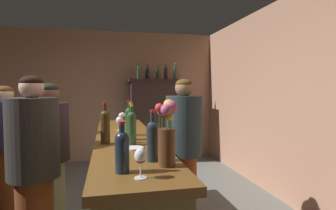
{
  "coord_description": "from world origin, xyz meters",
  "views": [
    {
      "loc": [
        0.42,
        -2.63,
        1.51
      ],
      "look_at": [
        1.09,
        0.37,
        1.33
      ],
      "focal_mm": 29.18,
      "sensor_mm": 36.0,
      "label": 1
    }
  ],
  "objects_px": {
    "display_bottle_midleft": "(147,72)",
    "patron_tall": "(50,155)",
    "wine_bottle_chardonnay": "(153,139)",
    "wine_glass_mid": "(140,158)",
    "wine_glass_front": "(121,116)",
    "display_bottle_center": "(157,73)",
    "flower_arrangement": "(167,132)",
    "display_cabinet": "(157,118)",
    "patron_redhead": "(6,142)",
    "wine_bottle_malbec": "(129,120)",
    "display_bottle_right": "(175,72)",
    "cheese_plate": "(134,148)",
    "wine_bottle_syrah": "(131,124)",
    "wine_bottle_merlot": "(122,150)",
    "display_bottle_left": "(138,72)",
    "bar_counter": "(127,193)",
    "wine_bottle_pinot": "(105,125)",
    "wine_bottle_rose": "(132,127)",
    "patron_in_navy": "(34,171)",
    "bartender": "(184,149)",
    "wine_glass_rear": "(123,115)",
    "wine_glass_spare": "(119,121)",
    "display_bottle_midright": "(166,72)"
  },
  "relations": [
    {
      "from": "wine_glass_front",
      "to": "display_bottle_center",
      "type": "bearing_deg",
      "value": 68.7
    },
    {
      "from": "wine_glass_mid",
      "to": "display_bottle_right",
      "type": "xyz_separation_m",
      "value": [
        1.25,
        4.31,
        0.69
      ]
    },
    {
      "from": "wine_bottle_chardonnay",
      "to": "display_bottle_midleft",
      "type": "relative_size",
      "value": 1.04
    },
    {
      "from": "patron_in_navy",
      "to": "wine_bottle_chardonnay",
      "type": "bearing_deg",
      "value": -75.65
    },
    {
      "from": "display_cabinet",
      "to": "patron_redhead",
      "type": "height_order",
      "value": "display_cabinet"
    },
    {
      "from": "wine_bottle_malbec",
      "to": "wine_bottle_chardonnay",
      "type": "relative_size",
      "value": 1.06
    },
    {
      "from": "display_cabinet",
      "to": "wine_bottle_pinot",
      "type": "bearing_deg",
      "value": -106.93
    },
    {
      "from": "wine_glass_spare",
      "to": "display_bottle_right",
      "type": "relative_size",
      "value": 0.43
    },
    {
      "from": "wine_glass_mid",
      "to": "display_bottle_center",
      "type": "relative_size",
      "value": 0.48
    },
    {
      "from": "cheese_plate",
      "to": "wine_glass_spare",
      "type": "bearing_deg",
      "value": 93.75
    },
    {
      "from": "wine_glass_rear",
      "to": "display_bottle_midright",
      "type": "distance_m",
      "value": 2.37
    },
    {
      "from": "wine_glass_rear",
      "to": "display_bottle_midleft",
      "type": "relative_size",
      "value": 0.44
    },
    {
      "from": "wine_bottle_malbec",
      "to": "wine_bottle_syrah",
      "type": "relative_size",
      "value": 1.02
    },
    {
      "from": "wine_glass_spare",
      "to": "bartender",
      "type": "height_order",
      "value": "bartender"
    },
    {
      "from": "display_bottle_left",
      "to": "patron_redhead",
      "type": "distance_m",
      "value": 2.84
    },
    {
      "from": "wine_bottle_chardonnay",
      "to": "wine_glass_mid",
      "type": "relative_size",
      "value": 2.09
    },
    {
      "from": "wine_glass_spare",
      "to": "cheese_plate",
      "type": "xyz_separation_m",
      "value": [
        0.06,
        -0.95,
        -0.09
      ]
    },
    {
      "from": "wine_bottle_syrah",
      "to": "bartender",
      "type": "height_order",
      "value": "bartender"
    },
    {
      "from": "wine_bottle_merlot",
      "to": "display_bottle_left",
      "type": "bearing_deg",
      "value": 82.45
    },
    {
      "from": "wine_bottle_syrah",
      "to": "flower_arrangement",
      "type": "relative_size",
      "value": 0.86
    },
    {
      "from": "wine_bottle_malbec",
      "to": "wine_bottle_chardonnay",
      "type": "xyz_separation_m",
      "value": [
        0.07,
        -0.96,
        -0.01
      ]
    },
    {
      "from": "display_cabinet",
      "to": "display_bottle_midleft",
      "type": "xyz_separation_m",
      "value": [
        -0.2,
        0.0,
        0.96
      ]
    },
    {
      "from": "wine_glass_rear",
      "to": "flower_arrangement",
      "type": "bearing_deg",
      "value": -86.25
    },
    {
      "from": "display_bottle_midleft",
      "to": "patron_tall",
      "type": "height_order",
      "value": "display_bottle_midleft"
    },
    {
      "from": "wine_bottle_syrah",
      "to": "wine_glass_rear",
      "type": "distance_m",
      "value": 1.25
    },
    {
      "from": "wine_glass_rear",
      "to": "patron_redhead",
      "type": "xyz_separation_m",
      "value": [
        -1.44,
        0.16,
        -0.33
      ]
    },
    {
      "from": "wine_bottle_rose",
      "to": "display_bottle_center",
      "type": "xyz_separation_m",
      "value": [
        0.84,
        3.5,
        0.63
      ]
    },
    {
      "from": "bar_counter",
      "to": "display_bottle_right",
      "type": "relative_size",
      "value": 8.22
    },
    {
      "from": "wine_bottle_merlot",
      "to": "wine_bottle_syrah",
      "type": "distance_m",
      "value": 0.93
    },
    {
      "from": "wine_glass_mid",
      "to": "display_bottle_center",
      "type": "bearing_deg",
      "value": 78.59
    },
    {
      "from": "wine_glass_front",
      "to": "display_bottle_left",
      "type": "bearing_deg",
      "value": 78.14
    },
    {
      "from": "flower_arrangement",
      "to": "display_bottle_midleft",
      "type": "bearing_deg",
      "value": 83.32
    },
    {
      "from": "wine_bottle_chardonnay",
      "to": "cheese_plate",
      "type": "height_order",
      "value": "wine_bottle_chardonnay"
    },
    {
      "from": "bar_counter",
      "to": "wine_bottle_pinot",
      "type": "distance_m",
      "value": 0.76
    },
    {
      "from": "flower_arrangement",
      "to": "wine_bottle_chardonnay",
      "type": "bearing_deg",
      "value": 116.82
    },
    {
      "from": "wine_bottle_malbec",
      "to": "display_bottle_right",
      "type": "relative_size",
      "value": 1.0
    },
    {
      "from": "patron_in_navy",
      "to": "bartender",
      "type": "height_order",
      "value": "bartender"
    },
    {
      "from": "wine_bottle_rose",
      "to": "wine_bottle_merlot",
      "type": "bearing_deg",
      "value": -98.97
    },
    {
      "from": "wine_bottle_syrah",
      "to": "wine_glass_front",
      "type": "bearing_deg",
      "value": 91.61
    },
    {
      "from": "wine_bottle_chardonnay",
      "to": "patron_in_navy",
      "type": "bearing_deg",
      "value": 143.01
    },
    {
      "from": "wine_bottle_malbec",
      "to": "wine_glass_rear",
      "type": "height_order",
      "value": "wine_bottle_malbec"
    },
    {
      "from": "wine_glass_rear",
      "to": "wine_bottle_malbec",
      "type": "bearing_deg",
      "value": -89.53
    },
    {
      "from": "wine_bottle_syrah",
      "to": "display_bottle_center",
      "type": "distance_m",
      "value": 3.44
    },
    {
      "from": "bar_counter",
      "to": "display_cabinet",
      "type": "xyz_separation_m",
      "value": [
        0.85,
        3.12,
        0.35
      ]
    },
    {
      "from": "wine_bottle_syrah",
      "to": "flower_arrangement",
      "type": "bearing_deg",
      "value": -81.2
    },
    {
      "from": "wine_glass_spare",
      "to": "display_bottle_center",
      "type": "xyz_separation_m",
      "value": [
        0.9,
        2.69,
        0.67
      ]
    },
    {
      "from": "wine_glass_mid",
      "to": "patron_tall",
      "type": "xyz_separation_m",
      "value": [
        -0.73,
        1.57,
        -0.32
      ]
    },
    {
      "from": "flower_arrangement",
      "to": "display_bottle_midleft",
      "type": "xyz_separation_m",
      "value": [
        0.48,
        4.13,
        0.58
      ]
    },
    {
      "from": "wine_glass_rear",
      "to": "display_bottle_left",
      "type": "height_order",
      "value": "display_bottle_left"
    },
    {
      "from": "cheese_plate",
      "to": "display_bottle_midleft",
      "type": "xyz_separation_m",
      "value": [
        0.63,
        3.64,
        0.78
      ]
    }
  ]
}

